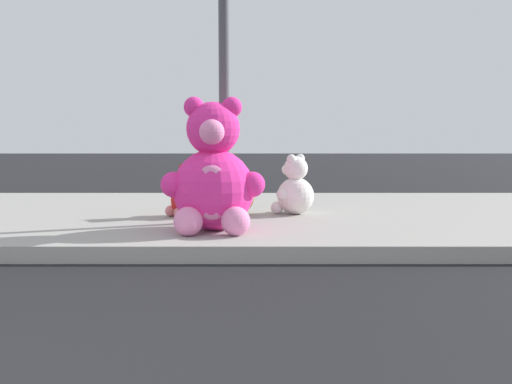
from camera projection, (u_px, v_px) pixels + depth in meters
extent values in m
cube|color=#9E9B93|center=(148.00, 217.00, 7.05)|extent=(28.00, 4.40, 0.15)
cylinder|color=#4C4C51|center=(225.00, 71.00, 6.09)|extent=(0.11, 0.11, 3.20)
sphere|color=#F22D93|center=(215.00, 190.00, 5.66)|extent=(0.80, 0.80, 0.80)
ellipsoid|color=pink|center=(214.00, 193.00, 5.38)|extent=(0.44, 0.18, 0.52)
sphere|color=#F22D93|center=(215.00, 129.00, 5.60)|extent=(0.52, 0.52, 0.52)
sphere|color=pink|center=(213.00, 132.00, 5.38)|extent=(0.24, 0.24, 0.24)
sphere|color=#F22D93|center=(233.00, 107.00, 5.58)|extent=(0.20, 0.20, 0.20)
sphere|color=#F22D93|center=(254.00, 184.00, 5.56)|extent=(0.25, 0.25, 0.25)
sphere|color=pink|center=(237.00, 221.00, 5.35)|extent=(0.27, 0.27, 0.27)
sphere|color=#F22D93|center=(196.00, 107.00, 5.58)|extent=(0.20, 0.20, 0.20)
sphere|color=#F22D93|center=(175.00, 185.00, 5.55)|extent=(0.25, 0.25, 0.25)
sphere|color=pink|center=(190.00, 221.00, 5.35)|extent=(0.27, 0.27, 0.27)
sphere|color=olive|center=(240.00, 198.00, 6.86)|extent=(0.37, 0.37, 0.37)
ellipsoid|color=tan|center=(229.00, 198.00, 6.87)|extent=(0.10, 0.21, 0.24)
sphere|color=olive|center=(240.00, 174.00, 6.83)|extent=(0.24, 0.24, 0.24)
sphere|color=tan|center=(231.00, 176.00, 6.84)|extent=(0.11, 0.11, 0.11)
sphere|color=olive|center=(239.00, 167.00, 6.74)|extent=(0.09, 0.09, 0.09)
sphere|color=olive|center=(234.00, 197.00, 6.69)|extent=(0.12, 0.12, 0.12)
sphere|color=tan|center=(226.00, 209.00, 6.78)|extent=(0.13, 0.13, 0.13)
sphere|color=olive|center=(241.00, 166.00, 6.91)|extent=(0.09, 0.09, 0.09)
sphere|color=olive|center=(238.00, 194.00, 7.04)|extent=(0.12, 0.12, 0.12)
sphere|color=tan|center=(228.00, 207.00, 6.99)|extent=(0.13, 0.13, 0.13)
sphere|color=white|center=(297.00, 196.00, 6.79)|extent=(0.43, 0.43, 0.43)
ellipsoid|color=white|center=(286.00, 195.00, 6.88)|extent=(0.21, 0.25, 0.28)
sphere|color=white|center=(297.00, 168.00, 6.76)|extent=(0.28, 0.28, 0.28)
sphere|color=white|center=(289.00, 170.00, 6.83)|extent=(0.13, 0.13, 0.13)
sphere|color=white|center=(293.00, 159.00, 6.66)|extent=(0.11, 0.11, 0.11)
sphere|color=white|center=(284.00, 194.00, 6.65)|extent=(0.13, 0.13, 0.13)
sphere|color=white|center=(279.00, 208.00, 6.81)|extent=(0.15, 0.15, 0.15)
sphere|color=white|center=(302.00, 158.00, 6.83)|extent=(0.11, 0.11, 0.11)
sphere|color=white|center=(302.00, 191.00, 6.98)|extent=(0.13, 0.13, 0.13)
sphere|color=white|center=(289.00, 206.00, 7.01)|extent=(0.15, 0.15, 0.15)
sphere|color=red|center=(188.00, 200.00, 6.62)|extent=(0.37, 0.37, 0.37)
ellipsoid|color=#DB7B7B|center=(178.00, 201.00, 6.54)|extent=(0.19, 0.21, 0.24)
sphere|color=red|center=(188.00, 177.00, 6.59)|extent=(0.24, 0.24, 0.24)
sphere|color=#DB7B7B|center=(180.00, 178.00, 6.53)|extent=(0.11, 0.11, 0.11)
sphere|color=red|center=(192.00, 168.00, 6.51)|extent=(0.09, 0.09, 0.09)
sphere|color=red|center=(193.00, 200.00, 6.45)|extent=(0.11, 0.11, 0.11)
sphere|color=#DB7B7B|center=(181.00, 213.00, 6.45)|extent=(0.13, 0.13, 0.13)
sphere|color=red|center=(184.00, 168.00, 6.65)|extent=(0.09, 0.09, 0.09)
sphere|color=red|center=(177.00, 197.00, 6.72)|extent=(0.11, 0.11, 0.11)
sphere|color=#DB7B7B|center=(172.00, 211.00, 6.62)|extent=(0.13, 0.13, 0.13)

